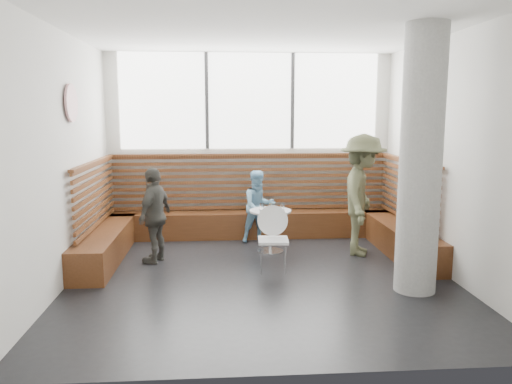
{
  "coord_description": "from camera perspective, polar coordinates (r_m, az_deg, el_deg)",
  "views": [
    {
      "loc": [
        -0.54,
        -6.36,
        2.18
      ],
      "look_at": [
        0.0,
        1.0,
        1.0
      ],
      "focal_mm": 35.0,
      "sensor_mm": 36.0,
      "label": 1
    }
  ],
  "objects": [
    {
      "name": "concrete_column",
      "position": [
        6.26,
        18.3,
        3.32
      ],
      "size": [
        0.5,
        0.5,
        3.2
      ],
      "primitive_type": "cylinder",
      "color": "gray",
      "rests_on": "ground"
    },
    {
      "name": "glass_left",
      "position": [
        7.71,
        0.7,
        -1.74
      ],
      "size": [
        0.08,
        0.08,
        0.12
      ],
      "primitive_type": "cylinder",
      "color": "white",
      "rests_on": "cafe_table"
    },
    {
      "name": "child_back",
      "position": [
        8.42,
        0.32,
        -1.66
      ],
      "size": [
        0.71,
        0.63,
        1.22
      ],
      "primitive_type": "imported",
      "rotation": [
        0.0,
        0.0,
        0.33
      ],
      "color": "#7AB0D3",
      "rests_on": "ground"
    },
    {
      "name": "room",
      "position": [
        6.41,
        0.65,
        3.92
      ],
      "size": [
        5.0,
        5.0,
        3.2
      ],
      "color": "silver",
      "rests_on": "ground"
    },
    {
      "name": "booth",
      "position": [
        8.34,
        -0.39,
        -3.19
      ],
      "size": [
        5.0,
        2.5,
        1.44
      ],
      "color": "#482612",
      "rests_on": "ground"
    },
    {
      "name": "glass_right",
      "position": [
        7.84,
        3.02,
        -1.64
      ],
      "size": [
        0.07,
        0.07,
        0.1
      ],
      "primitive_type": "cylinder",
      "color": "white",
      "rests_on": "cafe_table"
    },
    {
      "name": "cafe_chair",
      "position": [
        6.94,
        1.91,
        -4.72
      ],
      "size": [
        0.43,
        0.42,
        0.89
      ],
      "rotation": [
        0.0,
        0.0,
        -0.06
      ],
      "color": "white",
      "rests_on": "ground"
    },
    {
      "name": "menu_card",
      "position": [
        7.66,
        2.39,
        -2.26
      ],
      "size": [
        0.24,
        0.2,
        0.0
      ],
      "primitive_type": "cube",
      "rotation": [
        0.0,
        0.0,
        -0.25
      ],
      "color": "#A5C64C",
      "rests_on": "cafe_table"
    },
    {
      "name": "plate_near",
      "position": [
        7.83,
        0.99,
        -1.97
      ],
      "size": [
        0.18,
        0.18,
        0.01
      ],
      "primitive_type": "cylinder",
      "color": "white",
      "rests_on": "cafe_table"
    },
    {
      "name": "plate_far",
      "position": [
        7.92,
        1.81,
        -1.84
      ],
      "size": [
        0.19,
        0.19,
        0.01
      ],
      "primitive_type": "cylinder",
      "color": "white",
      "rests_on": "cafe_table"
    },
    {
      "name": "wall_art",
      "position": [
        7.03,
        -20.35,
        9.52
      ],
      "size": [
        0.03,
        0.5,
        0.5
      ],
      "primitive_type": "cylinder",
      "rotation": [
        0.0,
        1.57,
        0.0
      ],
      "color": "white",
      "rests_on": "room"
    },
    {
      "name": "cafe_table",
      "position": [
        7.83,
        1.65,
        -3.45
      ],
      "size": [
        0.65,
        0.65,
        0.67
      ],
      "color": "silver",
      "rests_on": "ground"
    },
    {
      "name": "child_left",
      "position": [
        7.42,
        -11.48,
        -2.6
      ],
      "size": [
        0.62,
        0.89,
        1.4
      ],
      "primitive_type": "imported",
      "rotation": [
        0.0,
        0.0,
        -1.95
      ],
      "color": "#45443E",
      "rests_on": "ground"
    },
    {
      "name": "glass_mid",
      "position": [
        7.73,
        1.75,
        -1.74
      ],
      "size": [
        0.07,
        0.07,
        0.11
      ],
      "primitive_type": "cylinder",
      "color": "white",
      "rests_on": "cafe_table"
    },
    {
      "name": "adult_man",
      "position": [
        7.79,
        12.03,
        -0.33
      ],
      "size": [
        1.07,
        1.37,
        1.86
      ],
      "primitive_type": "imported",
      "rotation": [
        0.0,
        0.0,
        1.21
      ],
      "color": "#515438",
      "rests_on": "ground"
    }
  ]
}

